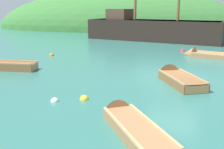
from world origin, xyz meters
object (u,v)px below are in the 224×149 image
at_px(rowboat_outer_left, 176,79).
at_px(buoy_yellow, 84,99).
at_px(rowboat_near_dock, 4,67).
at_px(buoy_white, 55,101).
at_px(rowboat_outer_right, 129,125).
at_px(sailing_ship, 152,32).
at_px(buoy_orange, 52,56).
at_px(buoy_red, 183,51).
at_px(rowboat_center, 206,56).

height_order(rowboat_outer_left, buoy_yellow, rowboat_outer_left).
relative_size(rowboat_near_dock, buoy_white, 11.68).
distance_m(rowboat_outer_left, rowboat_outer_right, 5.64).
bearing_deg(rowboat_near_dock, buoy_white, 135.13).
bearing_deg(rowboat_near_dock, sailing_ship, -116.28).
xyz_separation_m(buoy_white, buoy_orange, (-4.12, 9.28, 0.00)).
height_order(rowboat_near_dock, rowboat_outer_right, rowboat_near_dock).
xyz_separation_m(sailing_ship, buoy_yellow, (-1.26, -19.69, -0.82)).
xyz_separation_m(rowboat_near_dock, buoy_red, (9.90, 8.81, -0.15)).
distance_m(sailing_ship, buoy_white, 20.27).
height_order(buoy_white, buoy_yellow, buoy_yellow).
bearing_deg(buoy_red, sailing_ship, 112.55).
xyz_separation_m(buoy_red, buoy_yellow, (-4.09, -12.86, 0.00)).
bearing_deg(buoy_red, buoy_orange, -156.44).
xyz_separation_m(rowboat_near_dock, buoy_orange, (0.70, 4.80, -0.15)).
bearing_deg(buoy_white, rowboat_center, 58.75).
xyz_separation_m(rowboat_outer_right, buoy_orange, (-7.07, 11.00, -0.09)).
bearing_deg(buoy_white, buoy_yellow, 23.86).
distance_m(sailing_ship, rowboat_outer_right, 21.86).
xyz_separation_m(rowboat_center, buoy_yellow, (-5.54, -10.32, -0.09)).
relative_size(rowboat_outer_right, buoy_orange, 11.09).
height_order(rowboat_outer_right, buoy_red, rowboat_outer_right).
distance_m(sailing_ship, buoy_orange, 12.60).
distance_m(rowboat_outer_right, buoy_yellow, 2.91).
distance_m(rowboat_near_dock, buoy_red, 13.26).
bearing_deg(sailing_ship, rowboat_near_dock, -96.33).
distance_m(rowboat_outer_left, buoy_orange, 10.15).
bearing_deg(buoy_orange, rowboat_outer_right, -57.26).
xyz_separation_m(rowboat_outer_right, buoy_red, (2.13, 15.01, -0.09)).
relative_size(sailing_ship, rowboat_outer_left, 4.46).
bearing_deg(buoy_red, rowboat_near_dock, -138.33).
bearing_deg(rowboat_outer_right, rowboat_near_dock, 21.39).
relative_size(buoy_white, buoy_orange, 0.88).
height_order(rowboat_outer_right, buoy_white, rowboat_outer_right).
bearing_deg(buoy_orange, rowboat_near_dock, -98.34).
bearing_deg(buoy_white, rowboat_outer_right, -30.13).
relative_size(rowboat_outer_left, buoy_white, 12.35).
bearing_deg(rowboat_outer_left, buoy_orange, 34.18).
relative_size(sailing_ship, buoy_white, 55.13).
relative_size(sailing_ship, rowboat_outer_right, 4.36).
relative_size(sailing_ship, buoy_yellow, 48.69).
bearing_deg(buoy_orange, buoy_white, -66.07).
height_order(rowboat_outer_right, buoy_yellow, rowboat_outer_right).
bearing_deg(sailing_ship, buoy_red, -49.48).
bearing_deg(rowboat_near_dock, rowboat_outer_right, 139.47).
bearing_deg(rowboat_outer_left, sailing_ship, -15.28).
bearing_deg(buoy_red, rowboat_outer_left, -94.18).
height_order(sailing_ship, rowboat_center, sailing_ship).
height_order(rowboat_near_dock, buoy_red, rowboat_near_dock).
bearing_deg(rowboat_center, rowboat_outer_right, 97.96).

